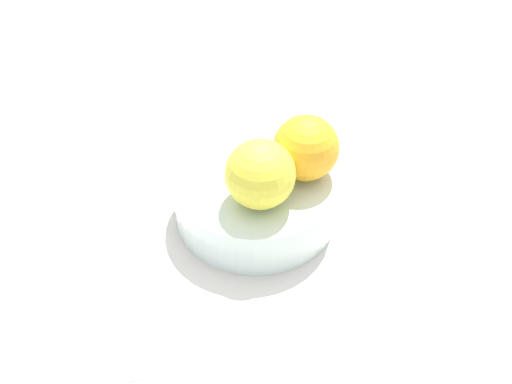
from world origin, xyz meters
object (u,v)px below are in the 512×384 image
(orange_in_bowl_1, at_px, (306,148))
(folded_napkin, at_px, (57,333))
(fruit_bowl, at_px, (256,196))
(orange_in_bowl_0, at_px, (260,174))

(orange_in_bowl_1, distance_m, folded_napkin, 0.31)
(fruit_bowl, xyz_separation_m, folded_napkin, (0.17, -0.19, -0.03))
(orange_in_bowl_0, distance_m, orange_in_bowl_1, 0.06)
(fruit_bowl, relative_size, orange_in_bowl_1, 2.58)
(orange_in_bowl_0, distance_m, folded_napkin, 0.25)
(fruit_bowl, distance_m, folded_napkin, 0.25)
(fruit_bowl, height_order, orange_in_bowl_1, orange_in_bowl_1)
(orange_in_bowl_0, relative_size, folded_napkin, 0.49)
(orange_in_bowl_1, relative_size, folded_napkin, 0.48)
(fruit_bowl, bearing_deg, orange_in_bowl_0, 8.45)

